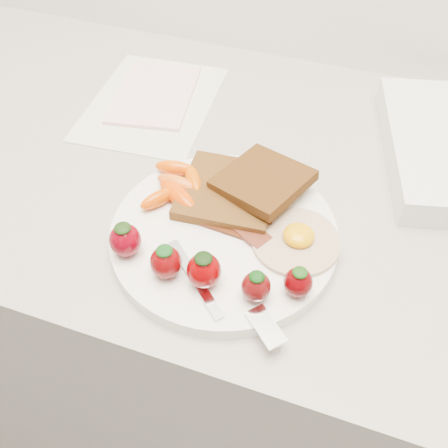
% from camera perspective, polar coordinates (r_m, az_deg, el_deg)
% --- Properties ---
extents(counter, '(2.00, 0.60, 0.90)m').
position_cam_1_polar(counter, '(1.04, 3.42, -12.59)').
color(counter, gray).
rests_on(counter, ground).
extents(plate, '(0.27, 0.27, 0.02)m').
position_cam_1_polar(plate, '(0.60, 0.00, -1.21)').
color(plate, white).
rests_on(plate, counter).
extents(toast_lower, '(0.13, 0.13, 0.01)m').
position_cam_1_polar(toast_lower, '(0.62, 0.51, 3.74)').
color(toast_lower, '#321207').
rests_on(toast_lower, plate).
extents(toast_upper, '(0.13, 0.13, 0.02)m').
position_cam_1_polar(toast_upper, '(0.62, 4.45, 4.98)').
color(toast_upper, black).
rests_on(toast_upper, toast_lower).
extents(fried_egg, '(0.12, 0.12, 0.02)m').
position_cam_1_polar(fried_egg, '(0.58, 8.29, -1.75)').
color(fried_egg, beige).
rests_on(fried_egg, plate).
extents(bacon_strips, '(0.12, 0.07, 0.01)m').
position_cam_1_polar(bacon_strips, '(0.59, 0.58, 0.67)').
color(bacon_strips, black).
rests_on(bacon_strips, plate).
extents(baby_carrots, '(0.08, 0.10, 0.02)m').
position_cam_1_polar(baby_carrots, '(0.63, -5.42, 4.41)').
color(baby_carrots, orange).
rests_on(baby_carrots, plate).
extents(strawberries, '(0.23, 0.06, 0.05)m').
position_cam_1_polar(strawberries, '(0.53, -2.98, -4.71)').
color(strawberries, '#65000C').
rests_on(strawberries, plate).
extents(fork, '(0.16, 0.10, 0.00)m').
position_cam_1_polar(fork, '(0.53, 0.20, -8.56)').
color(fork, silver).
rests_on(fork, plate).
extents(paper_sheet, '(0.20, 0.26, 0.00)m').
position_cam_1_polar(paper_sheet, '(0.82, -8.20, 13.56)').
color(paper_sheet, silver).
rests_on(paper_sheet, counter).
extents(notepad, '(0.15, 0.19, 0.01)m').
position_cam_1_polar(notepad, '(0.83, -7.93, 14.49)').
color(notepad, '#F2C3CF').
rests_on(notepad, paper_sheet).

